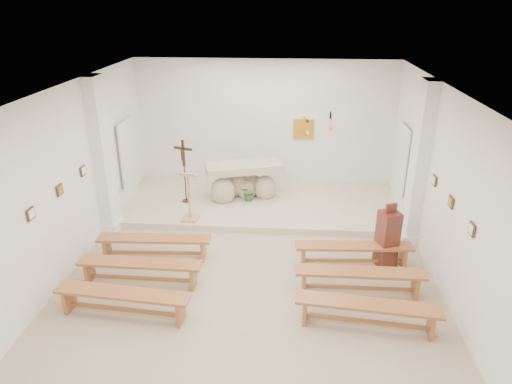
# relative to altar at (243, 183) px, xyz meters

# --- Properties ---
(ground) EXTENTS (7.00, 10.00, 0.00)m
(ground) POSITION_rel_altar_xyz_m (0.48, -3.70, -0.54)
(ground) COLOR tan
(ground) RESTS_ON ground
(wall_left) EXTENTS (0.02, 10.00, 3.50)m
(wall_left) POSITION_rel_altar_xyz_m (-3.01, -3.70, 1.21)
(wall_left) COLOR white
(wall_left) RESTS_ON ground
(wall_right) EXTENTS (0.02, 10.00, 3.50)m
(wall_right) POSITION_rel_altar_xyz_m (3.97, -3.70, 1.21)
(wall_right) COLOR white
(wall_right) RESTS_ON ground
(wall_back) EXTENTS (7.00, 0.02, 3.50)m
(wall_back) POSITION_rel_altar_xyz_m (0.48, 1.29, 1.21)
(wall_back) COLOR white
(wall_back) RESTS_ON ground
(ceiling) EXTENTS (7.00, 10.00, 0.02)m
(ceiling) POSITION_rel_altar_xyz_m (0.48, -3.70, 2.95)
(ceiling) COLOR silver
(ceiling) RESTS_ON wall_back
(sanctuary_platform) EXTENTS (6.98, 3.00, 0.15)m
(sanctuary_platform) POSITION_rel_altar_xyz_m (0.48, -0.20, -0.46)
(sanctuary_platform) COLOR beige
(sanctuary_platform) RESTS_ON ground
(pilaster_left) EXTENTS (0.26, 0.55, 3.50)m
(pilaster_left) POSITION_rel_altar_xyz_m (-2.89, -1.70, 1.21)
(pilaster_left) COLOR white
(pilaster_left) RESTS_ON ground
(pilaster_right) EXTENTS (0.26, 0.55, 3.50)m
(pilaster_right) POSITION_rel_altar_xyz_m (3.85, -1.70, 1.21)
(pilaster_right) COLOR white
(pilaster_right) RESTS_ON ground
(gold_wall_relief) EXTENTS (0.55, 0.04, 0.55)m
(gold_wall_relief) POSITION_rel_altar_xyz_m (1.53, 1.26, 1.11)
(gold_wall_relief) COLOR gold
(gold_wall_relief) RESTS_ON wall_back
(sanctuary_lamp) EXTENTS (0.11, 0.36, 0.44)m
(sanctuary_lamp) POSITION_rel_altar_xyz_m (2.23, 1.01, 1.27)
(sanctuary_lamp) COLOR black
(sanctuary_lamp) RESTS_ON wall_back
(station_frame_left_front) EXTENTS (0.03, 0.20, 0.20)m
(station_frame_left_front) POSITION_rel_altar_xyz_m (-2.99, -4.50, 1.18)
(station_frame_left_front) COLOR #432A1D
(station_frame_left_front) RESTS_ON wall_left
(station_frame_left_mid) EXTENTS (0.03, 0.20, 0.20)m
(station_frame_left_mid) POSITION_rel_altar_xyz_m (-2.99, -3.50, 1.18)
(station_frame_left_mid) COLOR #432A1D
(station_frame_left_mid) RESTS_ON wall_left
(station_frame_left_rear) EXTENTS (0.03, 0.20, 0.20)m
(station_frame_left_rear) POSITION_rel_altar_xyz_m (-2.99, -2.50, 1.18)
(station_frame_left_rear) COLOR #432A1D
(station_frame_left_rear) RESTS_ON wall_left
(station_frame_right_front) EXTENTS (0.03, 0.20, 0.20)m
(station_frame_right_front) POSITION_rel_altar_xyz_m (3.95, -4.50, 1.18)
(station_frame_right_front) COLOR #432A1D
(station_frame_right_front) RESTS_ON wall_right
(station_frame_right_mid) EXTENTS (0.03, 0.20, 0.20)m
(station_frame_right_mid) POSITION_rel_altar_xyz_m (3.95, -3.50, 1.18)
(station_frame_right_mid) COLOR #432A1D
(station_frame_right_mid) RESTS_ON wall_right
(station_frame_right_rear) EXTENTS (0.03, 0.20, 0.20)m
(station_frame_right_rear) POSITION_rel_altar_xyz_m (3.95, -2.50, 1.18)
(station_frame_right_rear) COLOR #432A1D
(station_frame_right_rear) RESTS_ON wall_right
(radiator_left) EXTENTS (0.10, 0.85, 0.52)m
(radiator_left) POSITION_rel_altar_xyz_m (-2.95, -1.00, -0.27)
(radiator_left) COLOR silver
(radiator_left) RESTS_ON ground
(radiator_right) EXTENTS (0.10, 0.85, 0.52)m
(radiator_right) POSITION_rel_altar_xyz_m (3.91, -1.00, -0.27)
(radiator_right) COLOR silver
(radiator_right) RESTS_ON ground
(altar) EXTENTS (2.08, 1.27, 1.00)m
(altar) POSITION_rel_altar_xyz_m (0.00, 0.00, 0.00)
(altar) COLOR #C4B395
(altar) RESTS_ON sanctuary_platform
(lectern) EXTENTS (0.48, 0.42, 1.24)m
(lectern) POSITION_rel_altar_xyz_m (-1.11, -1.42, 0.23)
(lectern) COLOR tan
(lectern) RESTS_ON sanctuary_platform
(crucifix_stand) EXTENTS (0.48, 0.21, 1.62)m
(crucifix_stand) POSITION_rel_altar_xyz_m (-1.43, -0.39, 0.55)
(crucifix_stand) COLOR #3D1F13
(crucifix_stand) RESTS_ON sanctuary_platform
(potted_plant) EXTENTS (0.42, 0.37, 0.45)m
(potted_plant) POSITION_rel_altar_xyz_m (0.18, -0.21, -0.16)
(potted_plant) COLOR #2C6026
(potted_plant) RESTS_ON sanctuary_platform
(donation_pedestal) EXTENTS (0.46, 0.46, 1.34)m
(donation_pedestal) POSITION_rel_altar_xyz_m (3.13, -2.80, 0.05)
(donation_pedestal) COLOR maroon
(donation_pedestal) RESTS_ON ground
(bench_left_front) EXTENTS (2.30, 0.46, 0.48)m
(bench_left_front) POSITION_rel_altar_xyz_m (-1.52, -2.92, -0.17)
(bench_left_front) COLOR #9D532D
(bench_left_front) RESTS_ON ground
(bench_right_front) EXTENTS (2.31, 0.50, 0.48)m
(bench_right_front) POSITION_rel_altar_xyz_m (2.48, -2.92, -0.17)
(bench_right_front) COLOR #9D532D
(bench_right_front) RESTS_ON ground
(bench_left_second) EXTENTS (2.30, 0.40, 0.48)m
(bench_left_second) POSITION_rel_altar_xyz_m (-1.52, -3.85, -0.17)
(bench_left_second) COLOR #9D532D
(bench_left_second) RESTS_ON ground
(bench_right_second) EXTENTS (2.29, 0.38, 0.48)m
(bench_right_second) POSITION_rel_altar_xyz_m (2.48, -3.85, -0.17)
(bench_right_second) COLOR #9D532D
(bench_right_second) RESTS_ON ground
(bench_left_third) EXTENTS (2.31, 0.57, 0.48)m
(bench_left_third) POSITION_rel_altar_xyz_m (-1.52, -4.78, -0.17)
(bench_left_third) COLOR #9D532D
(bench_left_third) RESTS_ON ground
(bench_right_third) EXTENTS (2.32, 0.60, 0.48)m
(bench_right_third) POSITION_rel_altar_xyz_m (2.48, -4.78, -0.17)
(bench_right_third) COLOR #9D532D
(bench_right_third) RESTS_ON ground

